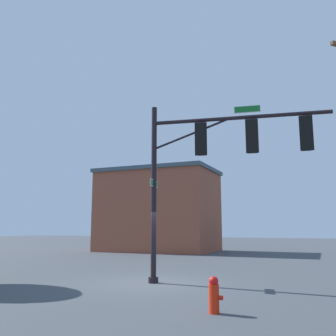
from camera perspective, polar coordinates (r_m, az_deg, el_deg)
ground_plane at (r=13.70m, az=-2.30°, el=-17.38°), size 120.00×120.00×0.00m
signal_pole_assembly at (r=13.40m, az=8.25°, el=2.41°), size 6.43×1.73×6.49m
fire_hydrant at (r=9.04m, az=7.15°, el=-18.94°), size 0.33×0.24×0.83m
brick_building at (r=31.39m, az=-1.47°, el=-6.53°), size 9.60×6.48×6.80m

